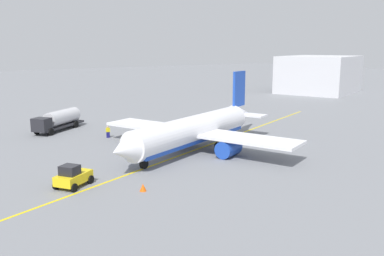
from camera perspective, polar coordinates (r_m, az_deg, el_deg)
The scene contains 8 objects.
ground_plane at distance 53.48m, azimuth 0.00°, elevation -3.16°, with size 400.00×400.00×0.00m, color slate.
airplane at distance 53.32m, azimuth 0.31°, elevation -0.36°, with size 28.42×27.23×9.51m.
fuel_tanker at distance 69.39m, azimuth -17.71°, elevation 1.08°, with size 9.73×8.22×3.15m.
pushback_tug at distance 41.57m, azimuth -15.91°, elevation -6.35°, with size 4.10×3.81×2.20m.
refueling_worker at distance 62.35m, azimuth -11.35°, elevation -0.54°, with size 0.56×0.42×1.71m.
safety_cone_nose at distance 39.29m, azimuth -6.68°, elevation -8.02°, with size 0.64×0.64×0.71m, color #F2590F.
distant_hangar at distance 126.54m, azimuth 16.90°, elevation 7.00°, with size 28.27×25.28×10.32m.
taxi_line_marking at distance 53.48m, azimuth 0.00°, elevation -3.15°, with size 79.01×0.30×0.01m, color yellow.
Camera 1 is at (29.27, 42.77, 13.18)m, focal length 39.25 mm.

